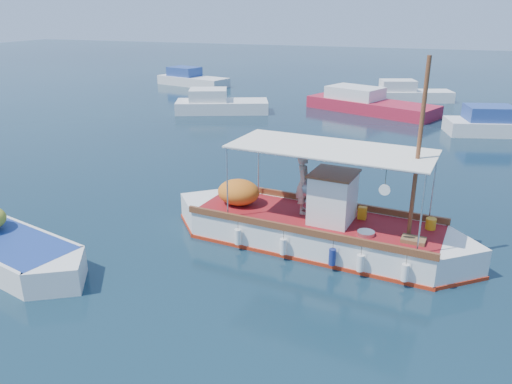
% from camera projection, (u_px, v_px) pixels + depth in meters
% --- Properties ---
extents(ground, '(160.00, 160.00, 0.00)m').
position_uv_depth(ground, '(296.00, 240.00, 15.49)').
color(ground, black).
rests_on(ground, ground).
extents(fishing_caique, '(9.59, 3.42, 5.89)m').
position_uv_depth(fishing_caique, '(314.00, 228.00, 15.03)').
color(fishing_caique, white).
rests_on(fishing_caique, ground).
extents(dinghy, '(6.54, 3.06, 1.65)m').
position_uv_depth(dinghy, '(2.00, 249.00, 14.16)').
color(dinghy, white).
rests_on(dinghy, ground).
extents(bg_boat_nw, '(6.64, 4.51, 1.80)m').
position_uv_depth(bg_boat_nw, '(219.00, 105.00, 34.01)').
color(bg_boat_nw, silver).
rests_on(bg_boat_nw, ground).
extents(bg_boat_n, '(9.30, 5.99, 1.80)m').
position_uv_depth(bg_boat_n, '(368.00, 105.00, 34.20)').
color(bg_boat_n, '#A71B32').
rests_on(bg_boat_n, ground).
extents(bg_boat_ne, '(6.71, 3.73, 1.80)m').
position_uv_depth(bg_boat_ne, '(501.00, 126.00, 28.13)').
color(bg_boat_ne, silver).
rests_on(bg_boat_ne, ground).
extents(bg_boat_far_w, '(7.22, 4.00, 1.80)m').
position_uv_depth(bg_boat_far_w, '(191.00, 80.00, 45.77)').
color(bg_boat_far_w, silver).
rests_on(bg_boat_far_w, ground).
extents(bg_boat_far_n, '(6.60, 3.93, 1.80)m').
position_uv_depth(bg_boat_far_n, '(407.00, 95.00, 38.05)').
color(bg_boat_far_n, silver).
rests_on(bg_boat_far_n, ground).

